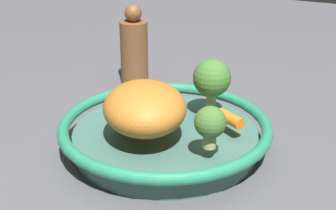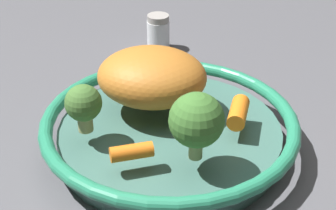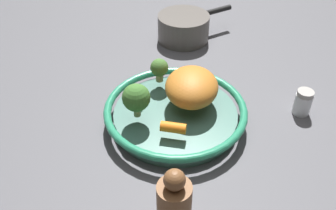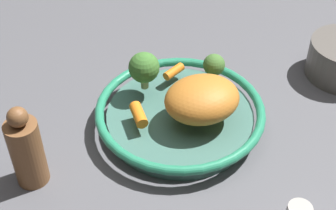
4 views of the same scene
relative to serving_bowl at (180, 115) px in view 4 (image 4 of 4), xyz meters
name	(u,v)px [view 4 (image 4 of 4)]	position (x,y,z in m)	size (l,w,h in m)	color
ground_plane	(180,125)	(0.00, 0.00, -0.03)	(2.26, 2.26, 0.00)	#4C4C51
serving_bowl	(180,115)	(0.00, 0.00, 0.00)	(0.31, 0.31, 0.05)	#3D665B
roast_chicken_piece	(202,99)	(0.04, -0.01, 0.06)	(0.13, 0.11, 0.07)	#B86C25
baby_carrot_center	(174,71)	(-0.03, 0.09, 0.03)	(0.02, 0.02, 0.05)	orange
baby_carrot_right	(139,115)	(-0.07, -0.05, 0.03)	(0.02, 0.02, 0.05)	orange
broccoli_floret_mid	(144,68)	(-0.07, 0.04, 0.07)	(0.06, 0.06, 0.08)	tan
broccoli_floret_large	(214,66)	(0.05, 0.09, 0.06)	(0.04, 0.04, 0.06)	tan
pepper_mill	(26,150)	(-0.22, -0.17, 0.04)	(0.05, 0.05, 0.16)	brown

